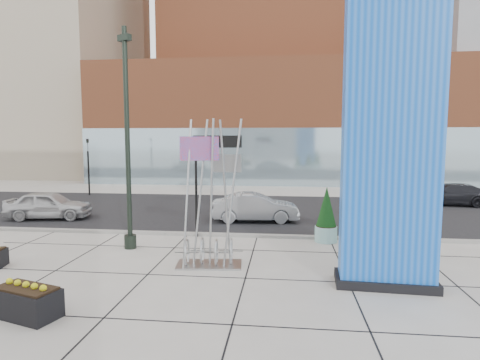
# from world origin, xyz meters

# --- Properties ---
(ground) EXTENTS (160.00, 160.00, 0.00)m
(ground) POSITION_xyz_m (0.00, 0.00, 0.00)
(ground) COLOR #9E9991
(ground) RESTS_ON ground
(street_asphalt) EXTENTS (80.00, 12.00, 0.02)m
(street_asphalt) POSITION_xyz_m (0.00, 10.00, 0.01)
(street_asphalt) COLOR black
(street_asphalt) RESTS_ON ground
(curb_edge) EXTENTS (80.00, 0.30, 0.12)m
(curb_edge) POSITION_xyz_m (0.00, 4.00, 0.06)
(curb_edge) COLOR gray
(curb_edge) RESTS_ON ground
(tower_podium) EXTENTS (34.00, 10.00, 11.00)m
(tower_podium) POSITION_xyz_m (1.00, 27.00, 5.50)
(tower_podium) COLOR #A1512E
(tower_podium) RESTS_ON ground
(tower_glass_front) EXTENTS (34.00, 0.60, 5.00)m
(tower_glass_front) POSITION_xyz_m (1.00, 22.20, 2.50)
(tower_glass_front) COLOR #8CA5B2
(tower_glass_front) RESTS_ON ground
(building_beige_left) EXTENTS (18.00, 20.00, 34.00)m
(building_beige_left) POSITION_xyz_m (-26.00, 34.00, 17.00)
(building_beige_left) COLOR gray
(building_beige_left) RESTS_ON ground
(blue_pylon) EXTENTS (2.80, 1.38, 9.11)m
(blue_pylon) POSITION_xyz_m (4.98, -1.12, 4.40)
(blue_pylon) COLOR blue
(blue_pylon) RESTS_ON ground
(lamp_post) EXTENTS (0.56, 0.45, 8.13)m
(lamp_post) POSITION_xyz_m (-3.65, 1.77, 3.33)
(lamp_post) COLOR black
(lamp_post) RESTS_ON ground
(public_art_sculpture) EXTENTS (2.19, 1.25, 4.77)m
(public_art_sculpture) POSITION_xyz_m (-0.28, 0.08, 1.25)
(public_art_sculpture) COLOR #A6A8AA
(public_art_sculpture) RESTS_ON ground
(overhead_street_sign) EXTENTS (2.00, 0.49, 4.25)m
(overhead_street_sign) POSITION_xyz_m (-0.82, 3.80, 3.65)
(overhead_street_sign) COLOR black
(overhead_street_sign) RESTS_ON ground
(round_planter_east) EXTENTS (1.08, 1.08, 2.71)m
(round_planter_east) POSITION_xyz_m (6.36, 1.80, 1.28)
(round_planter_east) COLOR #98CDCA
(round_planter_east) RESTS_ON ground
(round_planter_mid) EXTENTS (1.00, 1.00, 2.50)m
(round_planter_mid) POSITION_xyz_m (5.20, 3.60, 1.18)
(round_planter_mid) COLOR #98CDCA
(round_planter_mid) RESTS_ON ground
(round_planter_west) EXTENTS (0.89, 0.89, 2.23)m
(round_planter_west) POSITION_xyz_m (3.80, 3.60, 1.06)
(round_planter_west) COLOR #98CDCA
(round_planter_west) RESTS_ON ground
(box_planter_south) EXTENTS (1.71, 1.19, 0.85)m
(box_planter_south) POSITION_xyz_m (-3.80, -4.12, 0.39)
(box_planter_south) COLOR black
(box_planter_south) RESTS_ON ground
(car_white_west) EXTENTS (4.39, 2.30, 1.42)m
(car_white_west) POSITION_xyz_m (-9.90, 6.59, 0.71)
(car_white_west) COLOR silver
(car_white_west) RESTS_ON ground
(car_silver_mid) EXTENTS (4.40, 1.91, 1.41)m
(car_silver_mid) POSITION_xyz_m (0.69, 7.13, 0.70)
(car_silver_mid) COLOR #9A9DA1
(car_silver_mid) RESTS_ON ground
(car_dark_east) EXTENTS (4.80, 2.37, 1.34)m
(car_dark_east) POSITION_xyz_m (12.26, 13.33, 0.67)
(car_dark_east) COLOR black
(car_dark_east) RESTS_ON ground
(traffic_signal) EXTENTS (0.15, 0.18, 4.10)m
(traffic_signal) POSITION_xyz_m (-12.00, 15.00, 2.30)
(traffic_signal) COLOR black
(traffic_signal) RESTS_ON ground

